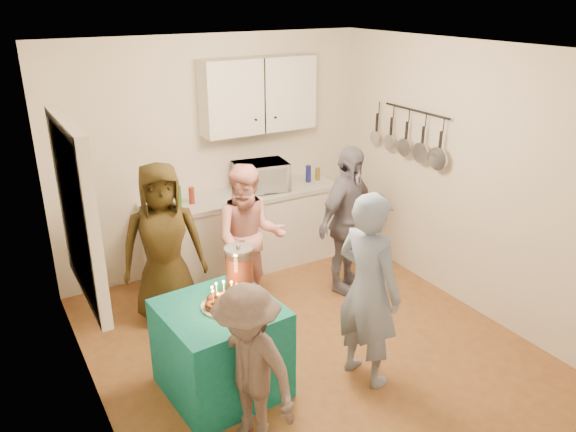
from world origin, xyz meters
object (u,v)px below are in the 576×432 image
counter (244,233)px  party_table (221,349)px  child_near_left (248,369)px  punch_jar (239,269)px  woman_back_center (250,239)px  microwave (261,176)px  man_birthday (368,290)px  woman_back_left (163,245)px  woman_back_right (347,221)px

counter → party_table: bearing=-120.8°
child_near_left → party_table: bearing=152.2°
punch_jar → woman_back_center: (0.52, 0.86, -0.18)m
party_table → punch_jar: (0.27, 0.19, 0.55)m
microwave → punch_jar: microwave is taller
counter → man_birthday: size_ratio=1.35×
counter → woman_back_left: bearing=-151.0°
woman_back_center → counter: bearing=92.6°
party_table → man_birthday: 1.25m
man_birthday → child_near_left: man_birthday is taller
party_table → child_near_left: size_ratio=0.68×
punch_jar → woman_back_center: woman_back_center is taller
microwave → man_birthday: (-0.25, -2.30, -0.26)m
counter → woman_back_right: woman_back_right is taller
party_table → punch_jar: punch_jar is taller
man_birthday → woman_back_left: 2.01m
child_near_left → punch_jar: bearing=136.1°
party_table → woman_back_right: woman_back_right is taller
punch_jar → man_birthday: size_ratio=0.21×
party_table → punch_jar: bearing=35.0°
microwave → punch_jar: 1.99m
woman_back_left → child_near_left: 1.86m
woman_back_center → woman_back_right: size_ratio=0.95×
child_near_left → microwave: bearing=129.0°
counter → woman_back_center: 0.93m
woman_back_right → child_near_left: woman_back_right is taller
microwave → man_birthday: 2.32m
woman_back_right → child_near_left: bearing=-164.2°
punch_jar → woman_back_center: size_ratio=0.23×
woman_back_right → child_near_left: (-1.88, -1.48, -0.16)m
microwave → woman_back_left: size_ratio=0.37×
microwave → woman_back_center: (-0.55, -0.81, -0.32)m
microwave → woman_back_right: size_ratio=0.37×
party_table → woman_back_left: bearing=91.2°
microwave → man_birthday: bearing=-87.6°
punch_jar → child_near_left: 0.93m
party_table → child_near_left: 0.68m
punch_jar → child_near_left: child_near_left is taller
party_table → woman_back_right: bearing=25.2°
child_near_left → counter: bearing=133.2°
woman_back_right → man_birthday: bearing=-141.7°
woman_back_left → man_birthday: bearing=-45.9°
microwave → woman_back_left: (-1.36, -0.63, -0.28)m
man_birthday → woman_back_right: 1.49m
counter → child_near_left: 2.75m
counter → woman_back_right: size_ratio=1.39×
child_near_left → woman_back_right: bearing=106.7°
punch_jar → woman_back_right: 1.69m
punch_jar → woman_back_left: woman_back_left is taller
punch_jar → man_birthday: (0.82, -0.63, -0.11)m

